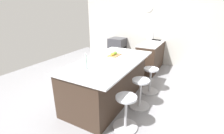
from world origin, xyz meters
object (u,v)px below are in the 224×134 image
object	(u,v)px
stool_middle	(140,94)
stool_near_camera	(126,113)
stool_by_window	(150,81)
oven_range	(117,49)
water_bottle	(86,63)
cutting_board	(114,55)
kitchen_island	(108,79)
apple_yellow	(112,54)
fruit_bowl	(118,50)
apple_green	(115,53)

from	to	relation	value
stool_middle	stool_near_camera	xyz separation A→B (m)	(0.74, 0.00, 0.00)
stool_middle	stool_by_window	bearing A→B (deg)	180.00
oven_range	water_bottle	size ratio (longest dim) A/B	2.84
stool_by_window	cutting_board	world-z (taller)	cutting_board
kitchen_island	stool_middle	distance (m)	0.79
stool_middle	cutting_board	world-z (taller)	cutting_board
stool_by_window	apple_yellow	size ratio (longest dim) A/B	7.58
stool_by_window	stool_middle	bearing A→B (deg)	0.00
oven_range	cutting_board	bearing A→B (deg)	25.17
apple_yellow	cutting_board	bearing A→B (deg)	-179.85
kitchen_island	fruit_bowl	xyz separation A→B (m)	(-0.76, -0.13, 0.50)
stool_middle	apple_yellow	bearing A→B (deg)	-110.15
stool_by_window	water_bottle	size ratio (longest dim) A/B	2.03
oven_range	stool_near_camera	distance (m)	4.01
fruit_bowl	stool_by_window	bearing A→B (deg)	89.00
kitchen_island	stool_near_camera	distance (m)	1.09
apple_yellow	water_bottle	xyz separation A→B (m)	(0.97, -0.03, 0.06)
stool_by_window	stool_middle	world-z (taller)	same
stool_middle	apple_yellow	distance (m)	1.12
cutting_board	water_bottle	bearing A→B (deg)	-1.61
stool_near_camera	cutting_board	bearing A→B (deg)	-144.08
stool_by_window	stool_near_camera	size ratio (longest dim) A/B	1.00
stool_near_camera	apple_yellow	xyz separation A→B (m)	(-1.05, -0.83, 0.69)
stool_middle	cutting_board	bearing A→B (deg)	-115.81
apple_yellow	stool_middle	bearing A→B (deg)	69.85
stool_by_window	apple_green	world-z (taller)	apple_green
kitchen_island	apple_green	bearing A→B (deg)	-173.34
stool_near_camera	water_bottle	distance (m)	1.15
stool_middle	cutting_board	xyz separation A→B (m)	(-0.40, -0.83, 0.64)
apple_yellow	stool_near_camera	bearing A→B (deg)	38.35
cutting_board	apple_green	xyz separation A→B (m)	(-0.02, 0.01, 0.05)
stool_near_camera	stool_middle	bearing A→B (deg)	180.00
kitchen_island	apple_yellow	bearing A→B (deg)	-169.49
oven_range	apple_yellow	world-z (taller)	apple_yellow
oven_range	fruit_bowl	world-z (taller)	fruit_bowl
cutting_board	apple_yellow	xyz separation A→B (m)	(0.10, 0.00, 0.05)
oven_range	water_bottle	world-z (taller)	water_bottle
apple_yellow	water_bottle	distance (m)	0.97
kitchen_island	cutting_board	size ratio (longest dim) A/B	6.53
cutting_board	apple_yellow	world-z (taller)	apple_yellow
apple_green	oven_range	bearing A→B (deg)	-154.52
stool_middle	fruit_bowl	distance (m)	1.36
stool_near_camera	apple_green	xyz separation A→B (m)	(-1.16, -0.82, 0.69)
oven_range	stool_by_window	bearing A→B (deg)	43.88
stool_by_window	water_bottle	world-z (taller)	water_bottle
stool_middle	apple_yellow	world-z (taller)	apple_yellow
stool_middle	stool_near_camera	world-z (taller)	same
stool_middle	fruit_bowl	bearing A→B (deg)	-129.98
stool_by_window	cutting_board	distance (m)	1.10
oven_range	stool_middle	world-z (taller)	oven_range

